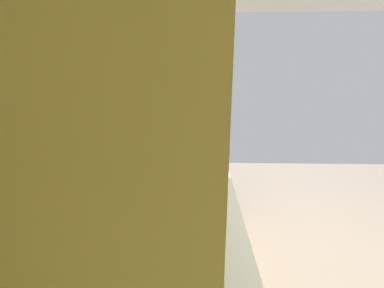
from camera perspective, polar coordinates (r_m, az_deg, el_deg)
wall_back at (r=2.02m, az=-8.83°, el=-0.50°), size 4.43×0.12×2.77m
counter_run at (r=2.11m, az=1.44°, el=-29.00°), size 3.48×0.64×0.92m
upper_cabinets at (r=1.51m, az=-3.64°, el=12.04°), size 2.47×0.33×0.74m
oven_range at (r=3.84m, az=1.84°, el=-6.72°), size 0.63×0.67×1.10m
microwave at (r=2.89m, az=1.23°, el=-1.57°), size 0.46×0.36×0.33m
bowl at (r=2.03m, az=2.49°, el=-13.49°), size 0.12×0.12×0.07m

